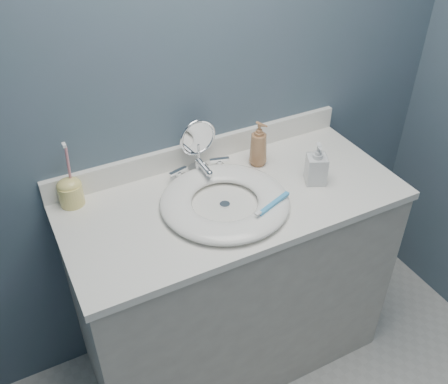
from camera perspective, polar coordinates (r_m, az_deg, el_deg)
back_wall at (r=1.82m, az=-2.97°, el=12.23°), size 2.20×0.02×2.40m
vanity_cabinet at (r=2.08m, az=0.94°, el=-10.53°), size 1.20×0.55×0.85m
countertop at (r=1.78m, az=1.08°, el=-0.94°), size 1.22×0.57×0.03m
backsplash at (r=1.94m, az=-2.57°, el=4.71°), size 1.22×0.02×0.09m
basin at (r=1.72m, az=0.09°, el=-1.06°), size 0.45×0.45×0.04m
drain at (r=1.73m, az=0.09°, el=-1.45°), size 0.04×0.04×0.01m
faucet at (r=1.86m, az=-2.69°, el=2.48°), size 0.25×0.13×0.07m
makeup_mirror at (r=1.85m, az=-3.00°, el=5.59°), size 0.15×0.08×0.22m
soap_bottle_amber at (r=1.90m, az=3.97°, el=5.52°), size 0.09×0.09×0.18m
soap_bottle_clear at (r=1.83m, az=10.57°, el=3.24°), size 0.10×0.10×0.16m
toothbrush_holder at (r=1.79m, az=-17.16°, el=0.14°), size 0.08×0.08×0.24m
toothbrush_lying at (r=1.68m, az=5.59°, el=-1.41°), size 0.17×0.07×0.02m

